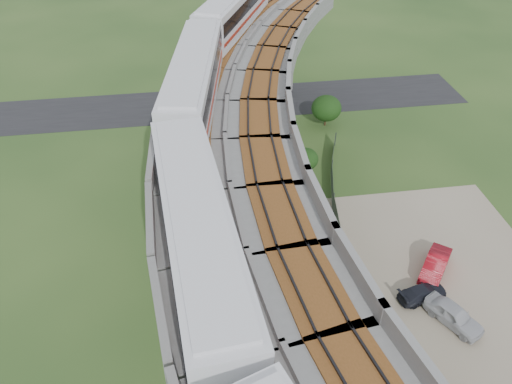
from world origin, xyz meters
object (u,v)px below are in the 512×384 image
at_px(metro_train, 234,145).
at_px(car_dark, 423,293).
at_px(car_red, 435,265).
at_px(car_white, 454,315).

xyz_separation_m(metro_train, car_dark, (12.47, -2.11, -11.75)).
bearing_deg(car_red, metro_train, -140.78).
height_order(car_white, car_dark, car_white).
bearing_deg(metro_train, car_dark, -9.62).
relative_size(car_white, car_red, 0.98).
distance_m(car_white, car_dark, 2.51).
height_order(metro_train, car_white, metro_train).
xyz_separation_m(car_white, car_red, (0.74, 4.46, -0.01)).
height_order(car_red, car_dark, car_red).
height_order(car_white, car_red, car_white).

